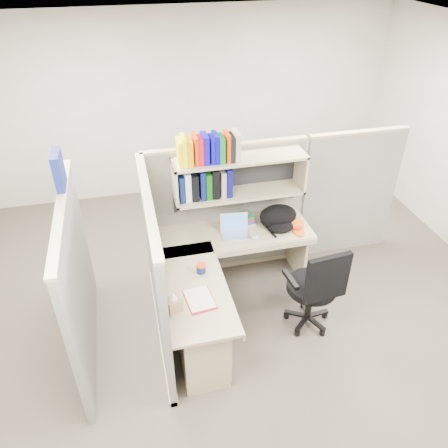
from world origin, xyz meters
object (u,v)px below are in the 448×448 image
object	(u,v)px
snack_canister	(201,268)
task_chair	(312,300)
laptop	(235,227)
backpack	(280,219)
desk	(213,313)

from	to	relation	value
snack_canister	task_chair	bearing A→B (deg)	-14.08
laptop	backpack	world-z (taller)	backpack
desk	snack_canister	world-z (taller)	snack_canister
desk	task_chair	world-z (taller)	task_chair
desk	backpack	xyz separation A→B (m)	(0.93, 0.82, 0.42)
laptop	backpack	bearing A→B (deg)	8.63
desk	laptop	world-z (taller)	laptop
backpack	task_chair	size ratio (longest dim) A/B	0.40
desk	laptop	xyz separation A→B (m)	(0.42, 0.80, 0.40)
snack_canister	task_chair	distance (m)	1.19
task_chair	backpack	bearing A→B (deg)	96.67
laptop	desk	bearing A→B (deg)	-111.50
backpack	desk	bearing A→B (deg)	-133.67
laptop	task_chair	bearing A→B (deg)	-46.29
backpack	task_chair	bearing A→B (deg)	-78.23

